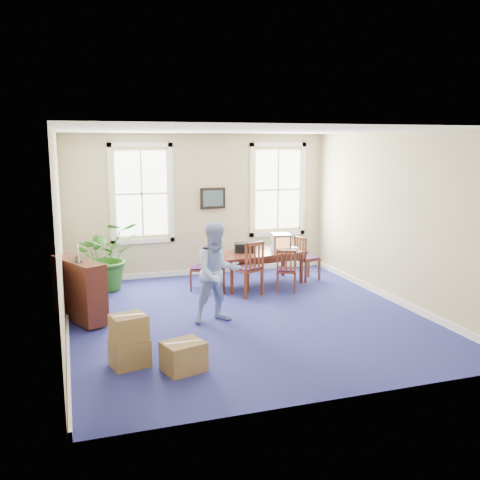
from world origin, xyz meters
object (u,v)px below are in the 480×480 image
object	(u,v)px
potted_plant	(107,256)
cardboard_boxes	(142,335)
conference_table	(255,268)
man	(217,273)
crt_tv	(281,242)
chair_near_left	(247,268)
credenza	(79,291)

from	to	relation	value
potted_plant	cardboard_boxes	bearing A→B (deg)	-87.56
conference_table	man	size ratio (longest dim) A/B	1.21
crt_tv	cardboard_boxes	world-z (taller)	crt_tv
man	crt_tv	bearing A→B (deg)	39.48
chair_near_left	cardboard_boxes	bearing A→B (deg)	25.99
credenza	conference_table	bearing A→B (deg)	-4.89
potted_plant	cardboard_boxes	world-z (taller)	potted_plant
crt_tv	cardboard_boxes	xyz separation A→B (m)	(-3.48, -3.43, -0.50)
chair_near_left	potted_plant	distance (m)	2.91
chair_near_left	man	xyz separation A→B (m)	(-1.00, -1.38, 0.30)
potted_plant	cardboard_boxes	distance (m)	3.97
man	credenza	world-z (taller)	man
credenza	cardboard_boxes	world-z (taller)	credenza
potted_plant	man	bearing A→B (deg)	-58.74
man	cardboard_boxes	bearing A→B (deg)	-145.13
crt_tv	credenza	distance (m)	4.47
crt_tv	potted_plant	world-z (taller)	potted_plant
crt_tv	chair_near_left	xyz separation A→B (m)	(-1.04, -0.75, -0.33)
credenza	chair_near_left	bearing A→B (deg)	-14.08
conference_table	chair_near_left	size ratio (longest dim) A/B	1.88
man	potted_plant	distance (m)	3.11
conference_table	chair_near_left	distance (m)	0.85
crt_tv	man	world-z (taller)	man
cardboard_boxes	man	bearing A→B (deg)	41.84
credenza	cardboard_boxes	size ratio (longest dim) A/B	0.99
potted_plant	cardboard_boxes	size ratio (longest dim) A/B	1.08
crt_tv	cardboard_boxes	distance (m)	4.91
man	credenza	xyz separation A→B (m)	(-2.22, 0.78, -0.34)
conference_table	potted_plant	xyz separation A→B (m)	(-3.03, 0.56, 0.36)
crt_tv	man	xyz separation A→B (m)	(-2.03, -2.14, -0.03)
chair_near_left	man	bearing A→B (deg)	32.61
crt_tv	credenza	xyz separation A→B (m)	(-4.25, -1.36, -0.37)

